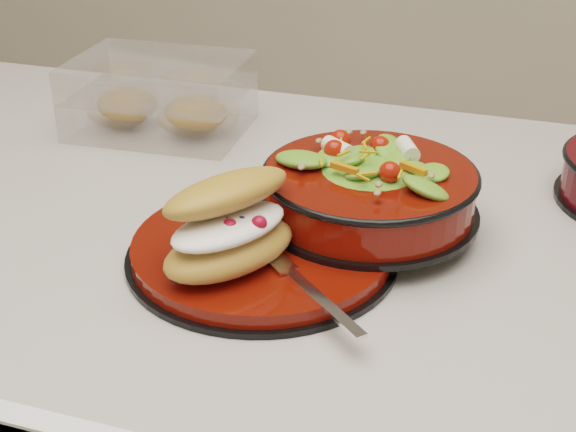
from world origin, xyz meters
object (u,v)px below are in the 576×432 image
(croissant, at_px, (232,226))
(fork, at_px, (309,289))
(salad_bowl, at_px, (370,183))
(dinner_plate, at_px, (263,250))
(pastry_box, at_px, (160,97))

(croissant, bearing_deg, fork, -75.47)
(salad_bowl, distance_m, fork, 0.16)
(dinner_plate, height_order, croissant, croissant)
(croissant, xyz_separation_m, pastry_box, (-0.23, 0.32, -0.01))
(dinner_plate, distance_m, croissant, 0.07)
(dinner_plate, bearing_deg, croissant, -104.13)
(croissant, bearing_deg, dinner_plate, 16.60)
(fork, bearing_deg, pastry_box, 83.39)
(dinner_plate, xyz_separation_m, fork, (0.07, -0.07, 0.01))
(croissant, distance_m, fork, 0.09)
(dinner_plate, bearing_deg, pastry_box, 131.23)
(pastry_box, bearing_deg, croissant, -57.81)
(dinner_plate, height_order, fork, fork)
(croissant, distance_m, pastry_box, 0.40)
(salad_bowl, xyz_separation_m, croissant, (-0.10, -0.13, 0.00))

